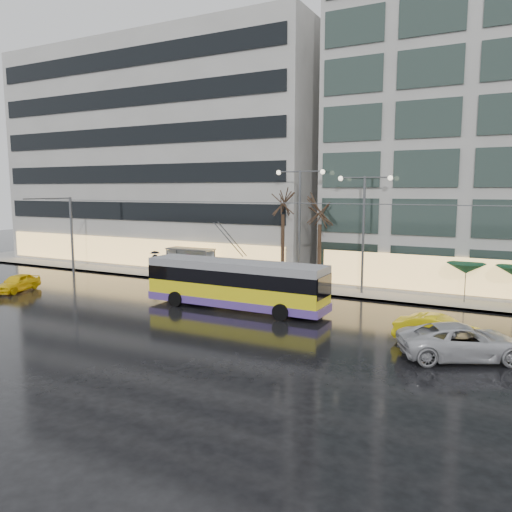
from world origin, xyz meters
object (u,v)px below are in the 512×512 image
Objects in this scene: trolleybus at (235,286)px; taxi_a at (17,283)px; street_lamp_near at (300,212)px; bus_shelter at (188,256)px.

trolleybus is 17.73m from taxi_a.
trolleybus is 9.33m from street_lamp_near.
street_lamp_near reaches higher than bus_shelter.
street_lamp_near is 22.19m from taxi_a.
street_lamp_near is at bearing 82.38° from trolleybus.
trolleybus is at bearing -4.12° from taxi_a.
taxi_a is (-18.58, -10.89, -5.33)m from street_lamp_near.
street_lamp_near is at bearing 17.26° from taxi_a.
street_lamp_near is (1.09, 8.12, 4.46)m from trolleybus.
trolleybus is at bearing -97.62° from street_lamp_near.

